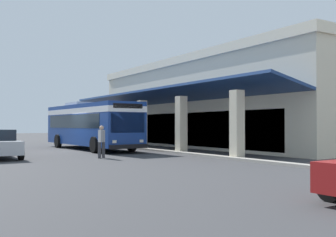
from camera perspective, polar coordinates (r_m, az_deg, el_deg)
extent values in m
plane|color=#38383A|center=(30.05, 1.29, -4.19)|extent=(120.00, 120.00, 0.00)
cube|color=#9E998E|center=(28.31, -4.50, -4.27)|extent=(30.10, 0.50, 0.12)
cube|color=beige|center=(33.91, 10.18, 1.52)|extent=(25.09, 12.72, 6.30)
cube|color=beige|center=(34.23, 10.16, 7.30)|extent=(25.39, 13.02, 0.60)
cube|color=beige|center=(37.58, -11.06, -0.88)|extent=(0.55, 0.55, 3.47)
cube|color=beige|center=(32.95, -7.92, -0.88)|extent=(0.55, 0.55, 3.47)
cube|color=beige|center=(28.45, -3.76, -0.88)|extent=(0.55, 0.55, 3.47)
cube|color=beige|center=(24.16, 1.92, -0.87)|extent=(0.55, 0.55, 3.47)
cube|color=beige|center=(20.21, 9.93, -0.85)|extent=(0.55, 0.55, 3.47)
cube|color=navy|center=(29.19, -1.46, 3.21)|extent=(25.09, 3.16, 0.82)
cube|color=#19232D|center=(29.98, 1.23, -1.52)|extent=(21.07, 0.08, 2.40)
cube|color=navy|center=(28.14, -11.11, -0.88)|extent=(11.08, 2.92, 2.75)
cube|color=white|center=(28.16, -11.11, 1.00)|extent=(11.10, 2.94, 0.36)
cube|color=#19232D|center=(28.42, -11.35, -0.43)|extent=(9.32, 2.89, 0.90)
cube|color=#19232D|center=(23.21, -5.82, -0.58)|extent=(0.14, 2.24, 1.20)
cube|color=black|center=(23.22, -5.80, 1.82)|extent=(0.13, 1.94, 0.28)
cube|color=black|center=(23.13, -5.67, -4.04)|extent=(0.28, 2.45, 0.24)
cube|color=silver|center=(23.62, -3.86, -3.25)|extent=(0.07, 0.24, 0.16)
cube|color=silver|center=(22.77, -7.74, -3.33)|extent=(0.07, 0.24, 0.16)
cube|color=silver|center=(29.57, -12.24, 2.02)|extent=(2.46, 1.87, 0.24)
cylinder|color=black|center=(25.46, -5.26, -3.65)|extent=(1.00, 0.30, 1.00)
cylinder|color=black|center=(24.33, -10.54, -3.76)|extent=(1.00, 0.30, 1.00)
cylinder|color=black|center=(31.50, -11.18, -3.11)|extent=(1.00, 0.30, 1.00)
cylinder|color=black|center=(30.59, -15.58, -3.16)|extent=(1.00, 0.30, 1.00)
cylinder|color=black|center=(9.59, 22.40, -9.17)|extent=(0.64, 0.22, 0.64)
cylinder|color=black|center=(20.54, -20.46, -4.75)|extent=(0.64, 0.22, 0.64)
cylinder|color=black|center=(23.45, -22.12, -4.25)|extent=(0.64, 0.22, 0.64)
cylinder|color=#38383D|center=(20.51, -9.86, -4.53)|extent=(0.16, 0.16, 0.83)
cylinder|color=#38383D|center=(20.75, -9.30, -4.49)|extent=(0.16, 0.16, 0.83)
cube|color=gray|center=(20.60, -9.57, -2.50)|extent=(0.50, 0.26, 0.62)
sphere|color=tan|center=(20.59, -9.57, -1.32)|extent=(0.22, 0.22, 0.22)
cylinder|color=gray|center=(20.31, -9.45, -2.44)|extent=(0.09, 0.09, 0.56)
cylinder|color=gray|center=(20.89, -9.69, -2.39)|extent=(0.09, 0.09, 0.56)
cube|color=gray|center=(33.52, -7.35, -3.40)|extent=(1.00, 1.00, 0.52)
cylinder|color=#332319|center=(33.51, -7.35, -2.94)|extent=(0.85, 0.85, 0.02)
cylinder|color=brown|center=(33.49, -7.35, -1.43)|extent=(0.16, 0.16, 1.79)
ellipsoid|color=#1E6028|center=(32.98, -7.14, 0.48)|extent=(1.09, 0.43, 0.16)
ellipsoid|color=#1E6028|center=(33.70, -6.82, 0.35)|extent=(0.32, 0.76, 0.16)
ellipsoid|color=#1E6028|center=(33.91, -7.66, 0.25)|extent=(0.90, 0.21, 0.18)
ellipsoid|color=#1E6028|center=(33.18, -8.01, 0.23)|extent=(0.46, 1.02, 0.19)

